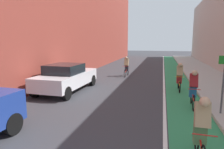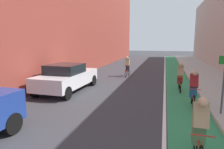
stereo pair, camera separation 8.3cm
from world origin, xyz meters
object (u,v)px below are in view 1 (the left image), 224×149
(cyclist_far, at_px, (127,66))
(parked_sedan_white, at_px, (66,77))
(cyclist_lead, at_px, (201,130))
(cyclist_trailing, at_px, (179,76))
(street_sign_post, at_px, (224,77))
(cyclist_mid, at_px, (193,88))

(cyclist_far, bearing_deg, parked_sedan_white, -113.90)
(cyclist_lead, height_order, cyclist_trailing, cyclist_lead)
(cyclist_far, bearing_deg, cyclist_lead, -71.59)
(cyclist_lead, xyz_separation_m, cyclist_trailing, (0.07, 7.00, 0.04))
(parked_sedan_white, xyz_separation_m, street_sign_post, (7.35, -2.18, 0.70))
(cyclist_lead, distance_m, street_sign_post, 3.55)
(cyclist_lead, relative_size, street_sign_post, 0.78)
(parked_sedan_white, xyz_separation_m, cyclist_far, (2.44, 5.51, 0.02))
(cyclist_mid, bearing_deg, parked_sedan_white, 169.16)
(cyclist_trailing, xyz_separation_m, cyclist_far, (-3.71, 3.94, -0.04))
(cyclist_lead, bearing_deg, street_sign_post, 68.66)
(cyclist_trailing, height_order, cyclist_far, cyclist_trailing)
(cyclist_trailing, bearing_deg, cyclist_mid, -83.15)
(cyclist_mid, distance_m, cyclist_far, 7.87)
(cyclist_lead, height_order, street_sign_post, street_sign_post)
(cyclist_trailing, bearing_deg, street_sign_post, -72.27)
(cyclist_lead, bearing_deg, cyclist_trailing, 89.46)
(cyclist_far, relative_size, street_sign_post, 0.76)
(parked_sedan_white, height_order, cyclist_mid, cyclist_mid)
(street_sign_post, bearing_deg, cyclist_far, 122.53)
(cyclist_lead, xyz_separation_m, cyclist_far, (-3.64, 10.94, -0.00))
(cyclist_mid, bearing_deg, street_sign_post, -47.48)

